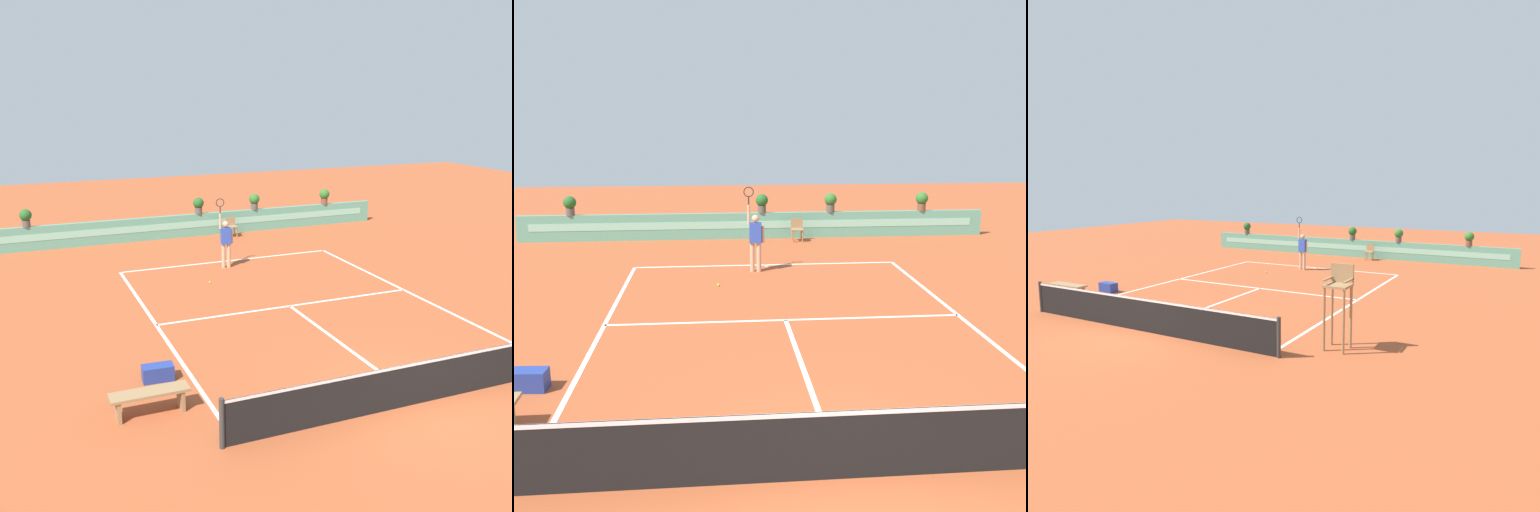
% 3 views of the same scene
% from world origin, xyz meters
% --- Properties ---
extents(ground_plane, '(60.00, 60.00, 0.00)m').
position_xyz_m(ground_plane, '(0.00, 6.00, 0.00)').
color(ground_plane, '#A84C28').
extents(court_lines, '(8.32, 11.94, 0.01)m').
position_xyz_m(court_lines, '(0.00, 6.72, 0.00)').
color(court_lines, white).
rests_on(court_lines, ground).
extents(net, '(8.92, 0.10, 1.00)m').
position_xyz_m(net, '(0.00, 0.00, 0.51)').
color(net, '#333333').
rests_on(net, ground).
extents(back_wall_barrier, '(18.00, 0.21, 1.00)m').
position_xyz_m(back_wall_barrier, '(0.00, 16.39, 0.50)').
color(back_wall_barrier, '#599E84').
rests_on(back_wall_barrier, ground).
extents(umpire_chair, '(0.60, 0.60, 2.14)m').
position_xyz_m(umpire_chair, '(5.41, 1.26, 1.34)').
color(umpire_chair, '#99754C').
rests_on(umpire_chair, ground).
extents(ball_kid_chair, '(0.44, 0.44, 0.85)m').
position_xyz_m(ball_kid_chair, '(1.52, 15.66, 0.48)').
color(ball_kid_chair, '#99754C').
rests_on(ball_kid_chair, ground).
extents(bench_courtside, '(1.60, 0.44, 0.51)m').
position_xyz_m(bench_courtside, '(-5.34, 1.70, 0.38)').
color(bench_courtside, '#99754C').
rests_on(bench_courtside, ground).
extents(gear_bag, '(0.72, 0.41, 0.36)m').
position_xyz_m(gear_bag, '(-4.85, 3.11, 0.18)').
color(gear_bag, navy).
rests_on(gear_bag, ground).
extents(tennis_player, '(0.62, 0.25, 2.58)m').
position_xyz_m(tennis_player, '(-0.38, 11.07, 1.05)').
color(tennis_player, tan).
rests_on(tennis_player, ground).
extents(tennis_ball_near_baseline, '(0.07, 0.07, 0.07)m').
position_xyz_m(tennis_ball_near_baseline, '(-1.53, 9.50, 0.03)').
color(tennis_ball_near_baseline, '#CCE033').
rests_on(tennis_ball_near_baseline, ground).
extents(potted_plant_centre, '(0.48, 0.48, 0.72)m').
position_xyz_m(potted_plant_centre, '(0.23, 16.39, 1.41)').
color(potted_plant_centre, '#514C47').
rests_on(potted_plant_centre, back_wall_barrier).
extents(potted_plant_far_right, '(0.48, 0.48, 0.72)m').
position_xyz_m(potted_plant_far_right, '(6.57, 16.39, 1.41)').
color(potted_plant_far_right, brown).
rests_on(potted_plant_far_right, back_wall_barrier).
extents(potted_plant_right, '(0.48, 0.48, 0.72)m').
position_xyz_m(potted_plant_right, '(2.92, 16.39, 1.41)').
color(potted_plant_right, '#514C47').
rests_on(potted_plant_right, back_wall_barrier).
extents(potted_plant_far_left, '(0.48, 0.48, 0.72)m').
position_xyz_m(potted_plant_far_left, '(-6.99, 16.39, 1.41)').
color(potted_plant_far_left, '#514C47').
rests_on(potted_plant_far_left, back_wall_barrier).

